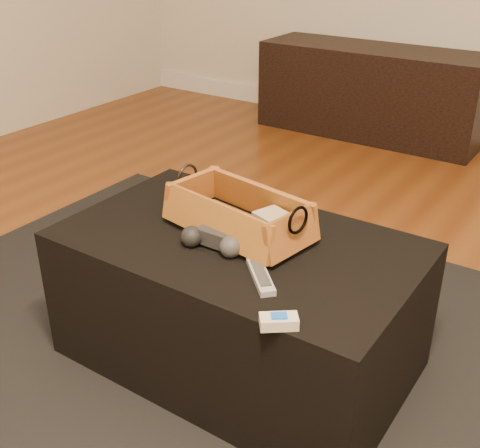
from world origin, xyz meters
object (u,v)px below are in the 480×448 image
Objects in this scene: media_cabinet at (371,92)px; ottoman at (238,301)px; cream_gadget at (279,321)px; game_controller at (213,239)px; silver_remote at (261,276)px; tv_remote at (229,223)px; wicker_basket at (239,216)px.

ottoman is (0.56, -2.30, -0.05)m from media_cabinet.
cream_gadget is at bearing -43.45° from ottoman.
cream_gadget is (0.33, -0.20, -0.02)m from game_controller.
silver_remote reaches higher than ottoman.
media_cabinet is at bearing 106.71° from tv_remote.
media_cabinet is at bearing 102.75° from game_controller.
game_controller is 0.20m from silver_remote.
cream_gadget is at bearing -31.71° from game_controller.
tv_remote is at bearing -77.22° from media_cabinet.
media_cabinet is 2.56m from silver_remote.
wicker_basket reaches higher than ottoman.
media_cabinet is 9.37× the size of silver_remote.
media_cabinet is 2.74m from cream_gadget.
ottoman is 0.31m from silver_remote.
game_controller reaches higher than ottoman.
game_controller is at bearing -90.42° from wicker_basket.
media_cabinet is 2.37m from ottoman.
cream_gadget is (0.87, -2.59, 0.18)m from media_cabinet.
ottoman is 5.37× the size of game_controller.
media_cabinet reaches higher than silver_remote.
tv_remote reaches higher than cream_gadget.
wicker_basket is at bearing 122.38° from ottoman.
game_controller reaches higher than cream_gadget.
ottoman is at bearing 75.50° from game_controller.
tv_remote is 2.43× the size of cream_gadget.
wicker_basket is 0.12m from game_controller.
ottoman is at bearing 136.55° from cream_gadget.
ottoman is 2.18× the size of wicker_basket.
wicker_basket reaches higher than game_controller.
wicker_basket is at bearing -76.58° from media_cabinet.
wicker_basket is 3.12× the size of silver_remote.
wicker_basket is at bearing 136.50° from silver_remote.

